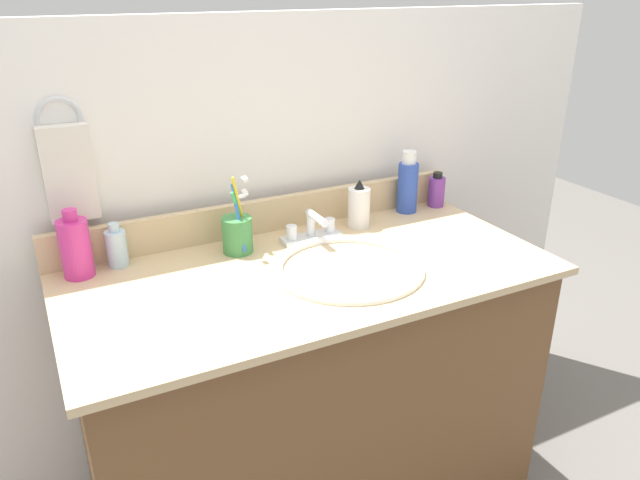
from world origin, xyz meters
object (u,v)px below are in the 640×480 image
at_px(bottle_shampoo_blue, 408,185).
at_px(bottle_gel_clear, 117,247).
at_px(bottle_soap_pink, 75,247).
at_px(faucet, 312,230).
at_px(bottle_lotion_white, 359,206).
at_px(cup_green, 238,233).
at_px(hand_towel, 69,173).
at_px(bottle_cream_purple, 436,191).

height_order(bottle_shampoo_blue, bottle_gel_clear, bottle_shampoo_blue).
bearing_deg(bottle_gel_clear, bottle_soap_pink, -170.03).
bearing_deg(bottle_soap_pink, faucet, -5.81).
bearing_deg(bottle_shampoo_blue, bottle_lotion_white, -168.90).
xyz_separation_m(faucet, bottle_gel_clear, (-0.48, 0.07, 0.02)).
relative_size(bottle_soap_pink, bottle_lotion_white, 1.21).
xyz_separation_m(faucet, bottle_lotion_white, (0.16, 0.03, 0.03)).
height_order(faucet, bottle_shampoo_blue, bottle_shampoo_blue).
relative_size(faucet, bottle_soap_pink, 0.99).
height_order(faucet, cup_green, cup_green).
xyz_separation_m(hand_towel, cup_green, (0.35, -0.12, -0.17)).
distance_m(bottle_shampoo_blue, bottle_gel_clear, 0.82).
bearing_deg(faucet, bottle_shampoo_blue, 10.93).
distance_m(faucet, bottle_cream_purple, 0.45).
distance_m(faucet, bottle_gel_clear, 0.48).
relative_size(bottle_soap_pink, cup_green, 0.83).
xyz_separation_m(bottle_cream_purple, bottle_lotion_white, (-0.29, -0.04, 0.01)).
bearing_deg(bottle_cream_purple, hand_towel, 175.97).
distance_m(bottle_shampoo_blue, bottle_cream_purple, 0.11).
relative_size(bottle_shampoo_blue, bottle_lotion_white, 1.35).
height_order(hand_towel, bottle_shampoo_blue, hand_towel).
relative_size(faucet, bottle_lotion_white, 1.20).
distance_m(hand_towel, cup_green, 0.41).
distance_m(hand_towel, bottle_soap_pink, 0.17).
bearing_deg(bottle_gel_clear, cup_green, -11.01).
relative_size(faucet, bottle_cream_purple, 1.55).
bearing_deg(bottle_shampoo_blue, bottle_cream_purple, -0.38).
distance_m(bottle_gel_clear, bottle_lotion_white, 0.63).
distance_m(faucet, cup_green, 0.20).
relative_size(hand_towel, bottle_shampoo_blue, 1.22).
bearing_deg(bottle_gel_clear, faucet, -8.75).
bearing_deg(bottle_cream_purple, bottle_gel_clear, 179.49).
xyz_separation_m(bottle_shampoo_blue, bottle_soap_pink, (-0.90, -0.01, -0.01)).
relative_size(hand_towel, cup_green, 1.13).
xyz_separation_m(bottle_soap_pink, bottle_cream_purple, (1.01, 0.01, -0.02)).
bearing_deg(bottle_shampoo_blue, cup_green, -174.98).
bearing_deg(bottle_soap_pink, cup_green, -5.99).
distance_m(hand_towel, bottle_lotion_white, 0.73).
xyz_separation_m(bottle_gel_clear, cup_green, (0.28, -0.05, 0.00)).
bearing_deg(bottle_gel_clear, bottle_lotion_white, -3.92).
distance_m(hand_towel, bottle_gel_clear, 0.20).
distance_m(bottle_soap_pink, bottle_lotion_white, 0.72).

